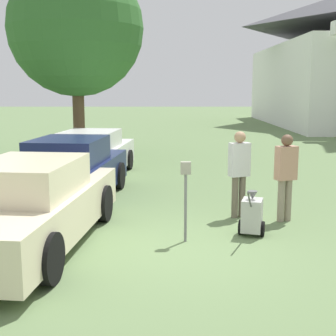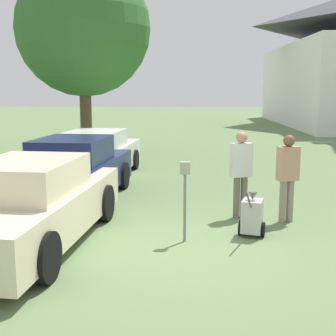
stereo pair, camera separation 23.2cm
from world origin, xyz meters
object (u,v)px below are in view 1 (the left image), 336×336
object	(u,v)px
parked_car_cream	(34,206)
equipment_cart	(253,215)
parked_car_navy	(73,172)
parked_car_white	(93,155)
person_supervisor	(287,172)
parking_meter	(187,187)
person_worker	(240,168)

from	to	relation	value
parked_car_cream	equipment_cart	bearing A→B (deg)	14.64
parked_car_navy	parked_car_white	xyz separation A→B (m)	(0.00, 3.08, -0.04)
parked_car_navy	equipment_cart	xyz separation A→B (m)	(3.88, -2.68, -0.32)
parked_car_white	equipment_cart	world-z (taller)	parked_car_white
parked_car_navy	equipment_cart	size ratio (longest dim) A/B	4.82
parked_car_cream	person_supervisor	bearing A→B (deg)	24.03
parking_meter	equipment_cart	distance (m)	1.43
parked_car_white	equipment_cart	distance (m)	6.94
person_supervisor	parked_car_cream	bearing A→B (deg)	-0.94
parked_car_navy	person_supervisor	size ratio (longest dim) A/B	2.69
parking_meter	equipment_cart	size ratio (longest dim) A/B	1.44
parked_car_cream	person_worker	world-z (taller)	person_worker
parked_car_cream	parked_car_white	xyz separation A→B (m)	(0.00, 6.33, -0.04)
parking_meter	person_supervisor	world-z (taller)	person_supervisor
parked_car_white	person_supervisor	world-z (taller)	person_supervisor
parked_car_white	parking_meter	size ratio (longest dim) A/B	3.33
person_supervisor	parked_car_navy	bearing A→B (deg)	-39.00
parked_car_white	person_worker	xyz separation A→B (m)	(3.82, -4.51, 0.38)
parked_car_cream	parked_car_navy	world-z (taller)	parked_car_navy
parked_car_navy	parked_car_cream	bearing A→B (deg)	-83.87
parking_meter	person_supervisor	distance (m)	2.45
person_supervisor	equipment_cart	size ratio (longest dim) A/B	1.79
parking_meter	person_worker	distance (m)	1.99
parked_car_cream	equipment_cart	xyz separation A→B (m)	(3.88, 0.58, -0.32)
equipment_cart	parked_car_navy	bearing A→B (deg)	162.07
parked_car_navy	parked_car_white	world-z (taller)	parked_car_navy
parked_car_cream	person_worker	distance (m)	4.24
parked_car_cream	person_worker	size ratio (longest dim) A/B	2.87
parked_car_white	parking_meter	bearing A→B (deg)	-60.51
equipment_cart	parked_car_white	bearing A→B (deg)	140.66
parked_car_white	parking_meter	xyz separation A→B (m)	(2.64, -6.10, 0.33)
parked_car_white	parking_meter	distance (m)	6.66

